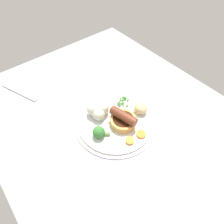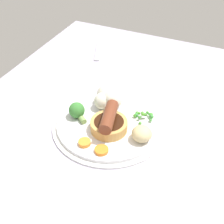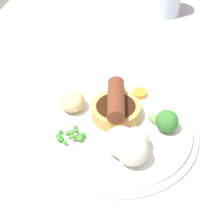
% 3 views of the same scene
% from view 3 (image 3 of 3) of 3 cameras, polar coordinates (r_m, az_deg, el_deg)
% --- Properties ---
extents(dining_table, '(1.10, 0.80, 0.03)m').
position_cam_3_polar(dining_table, '(0.70, 0.57, -2.35)').
color(dining_table, '#9E99AD').
rests_on(dining_table, ground).
extents(dinner_plate, '(0.28, 0.28, 0.01)m').
position_cam_3_polar(dinner_plate, '(0.66, 0.96, -2.89)').
color(dinner_plate, silver).
rests_on(dinner_plate, dining_table).
extents(sausage_pudding, '(0.10, 0.09, 0.05)m').
position_cam_3_polar(sausage_pudding, '(0.66, 0.93, 0.58)').
color(sausage_pudding, tan).
rests_on(sausage_pudding, dinner_plate).
extents(pea_pile, '(0.05, 0.05, 0.02)m').
position_cam_3_polar(pea_pile, '(0.64, -6.42, -3.53)').
color(pea_pile, '#3B892F').
rests_on(pea_pile, dinner_plate).
extents(broccoli_floret_near, '(0.05, 0.05, 0.04)m').
position_cam_3_polar(broccoli_floret_near, '(0.65, 8.25, -1.35)').
color(broccoli_floret_near, '#387A33').
rests_on(broccoli_floret_near, dinner_plate).
extents(cauliflower_floret, '(0.07, 0.07, 0.05)m').
position_cam_3_polar(cauliflower_floret, '(0.60, 2.56, -4.97)').
color(cauliflower_floret, beige).
rests_on(cauliflower_floret, dinner_plate).
extents(potato_chunk_0, '(0.07, 0.07, 0.04)m').
position_cam_3_polar(potato_chunk_0, '(0.68, -6.21, 1.44)').
color(potato_chunk_0, '#CCB77F').
rests_on(potato_chunk_0, dinner_plate).
extents(carrot_slice_0, '(0.03, 0.03, 0.01)m').
position_cam_3_polar(carrot_slice_0, '(0.72, 4.17, 2.84)').
color(carrot_slice_0, orange).
rests_on(carrot_slice_0, dinner_plate).
extents(carrot_slice_2, '(0.04, 0.04, 0.01)m').
position_cam_3_polar(carrot_slice_2, '(0.73, 0.78, 3.57)').
color(carrot_slice_2, orange).
rests_on(carrot_slice_2, dinner_plate).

